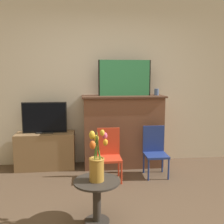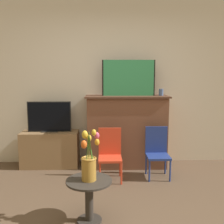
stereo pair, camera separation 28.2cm
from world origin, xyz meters
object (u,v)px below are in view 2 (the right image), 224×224
object	(u,v)px
tv_monitor	(49,117)
chair_red	(110,152)
painting	(129,78)
vase_tulips	(89,163)
chair_blue	(157,150)

from	to	relation	value
tv_monitor	chair_red	distance (m)	1.18
painting	chair_red	xyz separation A→B (m)	(-0.30, -0.54, -1.03)
tv_monitor	painting	bearing A→B (deg)	-0.47
tv_monitor	chair_red	size ratio (longest dim) A/B	0.95
vase_tulips	painting	bearing A→B (deg)	71.81
painting	vase_tulips	xyz separation A→B (m)	(-0.54, -1.64, -0.80)
painting	vase_tulips	size ratio (longest dim) A/B	1.60
painting	vase_tulips	world-z (taller)	painting
chair_red	painting	bearing A→B (deg)	60.86
painting	chair_blue	distance (m)	1.19
tv_monitor	vase_tulips	world-z (taller)	tv_monitor
tv_monitor	chair_red	bearing A→B (deg)	-29.99
chair_red	vase_tulips	xyz separation A→B (m)	(-0.24, -1.10, 0.23)
tv_monitor	vase_tulips	bearing A→B (deg)	-66.48
painting	tv_monitor	bearing A→B (deg)	179.53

